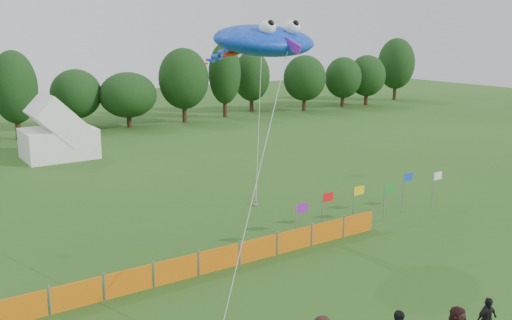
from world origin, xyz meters
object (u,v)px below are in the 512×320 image
tent_right (58,134)px  barrier_fence (198,264)px  stingray_kite (261,41)px  spectator_d (487,319)px

tent_right → barrier_fence: size_ratio=0.27×
barrier_fence → tent_right: bearing=87.0°
barrier_fence → stingray_kite: 10.09m
barrier_fence → spectator_d: size_ratio=13.10×
spectator_d → tent_right: bearing=101.4°
spectator_d → stingray_kite: bearing=100.3°
barrier_fence → stingray_kite: size_ratio=1.40×
spectator_d → stingray_kite: (-1.11, 11.47, 8.68)m
tent_right → stingray_kite: 25.21m
tent_right → stingray_kite: (2.97, -23.88, 7.51)m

